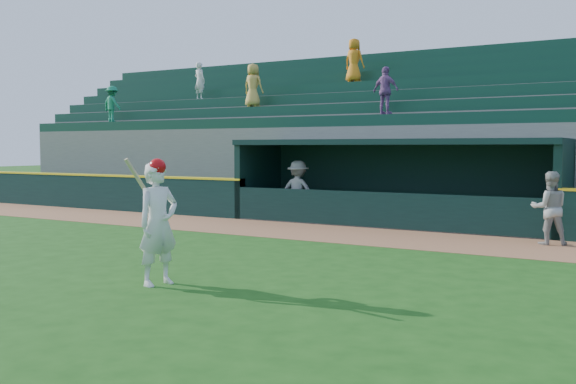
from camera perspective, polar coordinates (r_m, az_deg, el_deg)
name	(u,v)px	position (r m, az deg, el deg)	size (l,w,h in m)	color
ground	(245,266)	(12.17, -3.80, -6.58)	(120.00, 120.00, 0.00)	#1A4A12
warning_track	(353,235)	(16.41, 5.79, -3.82)	(40.00, 3.00, 0.01)	#99613D
field_wall_left	(70,191)	(25.14, -18.84, 0.07)	(15.50, 0.30, 1.20)	black
wall_stripe_left	(69,174)	(25.11, -18.88, 1.50)	(15.50, 0.32, 0.06)	yellow
dugout_player_front	(550,208)	(15.82, 22.23, -1.34)	(0.82, 0.64, 1.68)	#9E9E99
dugout_player_inside	(298,191)	(19.39, 0.90, 0.10)	(1.18, 0.68, 1.83)	gray
dugout	(397,177)	(19.15, 9.65, 1.33)	(9.40, 2.80, 2.46)	slate
stands	(443,143)	(23.46, 13.61, 4.28)	(34.50, 6.26, 6.65)	slate
batter_at_plate	(158,222)	(10.57, -11.48, -2.64)	(0.63, 0.88, 2.07)	silver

